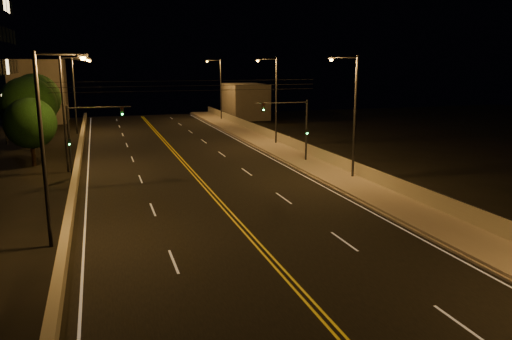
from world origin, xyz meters
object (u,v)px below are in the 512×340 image
object	(u,v)px
streetlight_3	(219,86)
tree_1	(28,105)
tree_2	(35,98)
streetlight_4	(47,138)
streetlight_1	(352,110)
traffic_signal_left	(82,132)
streetlight_5	(67,107)
streetlight_6	(76,91)
tree_0	(30,123)
traffic_signal_right	(296,124)
streetlight_2	(274,96)

from	to	relation	value
streetlight_3	tree_1	distance (m)	34.36
tree_2	streetlight_4	bearing A→B (deg)	-83.37
streetlight_1	traffic_signal_left	bearing A→B (deg)	159.40
streetlight_5	streetlight_6	size ratio (longest dim) A/B	1.00
tree_0	tree_2	distance (m)	16.93
traffic_signal_left	streetlight_3	bearing A→B (deg)	61.04
streetlight_1	streetlight_4	distance (m)	23.14
traffic_signal_right	tree_0	bearing A→B (deg)	165.01
streetlight_1	streetlight_2	distance (m)	18.15
streetlight_4	tree_0	distance (m)	22.81
streetlight_2	traffic_signal_left	bearing A→B (deg)	-152.64
streetlight_6	traffic_signal_left	size ratio (longest dim) A/B	1.66
streetlight_1	streetlight_5	bearing A→B (deg)	154.69
streetlight_2	tree_2	xyz separation A→B (m)	(-26.05, 12.57, -0.57)
streetlight_2	tree_0	distance (m)	25.27
streetlight_3	traffic_signal_left	world-z (taller)	streetlight_3
streetlight_3	traffic_signal_right	xyz separation A→B (m)	(-1.56, -36.72, -1.87)
streetlight_6	traffic_signal_right	size ratio (longest dim) A/B	1.66
traffic_signal_right	tree_2	distance (m)	33.68
traffic_signal_left	traffic_signal_right	bearing A→B (deg)	0.00
streetlight_3	tree_1	xyz separation A→B (m)	(-25.85, -22.62, -0.66)
traffic_signal_left	tree_1	xyz separation A→B (m)	(-5.54, 14.10, 1.21)
streetlight_3	tree_2	world-z (taller)	streetlight_3
streetlight_5	tree_2	world-z (taller)	streetlight_5
streetlight_4	tree_1	xyz separation A→B (m)	(-4.38, 30.36, -0.66)
streetlight_3	streetlight_5	xyz separation A→B (m)	(-21.48, -34.20, 0.00)
streetlight_4	traffic_signal_right	distance (m)	25.78
streetlight_2	traffic_signal_right	xyz separation A→B (m)	(-1.56, -10.51, -1.87)
streetlight_1	streetlight_4	size ratio (longest dim) A/B	1.00
tree_0	tree_2	size ratio (longest dim) A/B	0.77
streetlight_6	tree_1	distance (m)	13.69
tree_1	tree_2	world-z (taller)	tree_2
traffic_signal_left	tree_2	distance (m)	23.82
streetlight_3	tree_1	world-z (taller)	streetlight_3
streetlight_5	tree_0	bearing A→B (deg)	132.22
streetlight_4	streetlight_5	world-z (taller)	same
streetlight_2	streetlight_3	size ratio (longest dim) A/B	1.00
streetlight_5	traffic_signal_left	bearing A→B (deg)	-65.27
streetlight_4	tree_2	distance (m)	39.61
traffic_signal_left	streetlight_1	bearing A→B (deg)	-20.60
streetlight_2	tree_1	size ratio (longest dim) A/B	1.24
streetlight_2	streetlight_6	size ratio (longest dim) A/B	1.00
streetlight_6	tree_2	distance (m)	6.08
streetlight_6	traffic_signal_left	bearing A→B (deg)	-87.55
streetlight_1	tree_0	world-z (taller)	streetlight_1
streetlight_5	tree_2	size ratio (longest dim) A/B	1.22
streetlight_5	streetlight_4	bearing A→B (deg)	-90.00
streetlight_6	tree_1	xyz separation A→B (m)	(-4.38, -12.96, -0.66)
tree_0	tree_2	world-z (taller)	tree_2
streetlight_5	streetlight_6	bearing A→B (deg)	90.00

